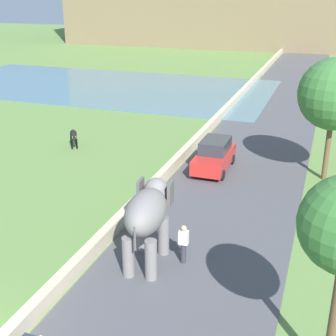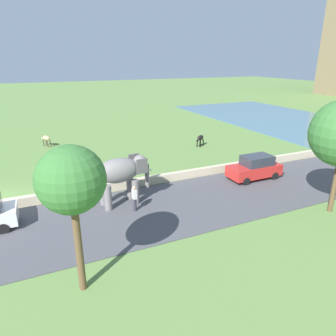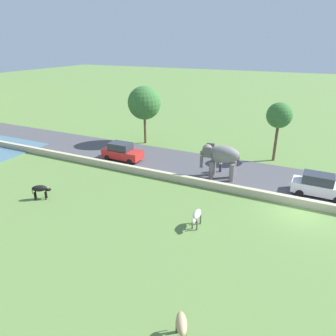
# 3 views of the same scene
# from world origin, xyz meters

# --- Properties ---
(road_surface) EXTENTS (7.00, 120.00, 0.06)m
(road_surface) POSITION_xyz_m (5.00, 20.00, 0.03)
(road_surface) COLOR #4C4C51
(road_surface) RESTS_ON ground
(barrier_wall) EXTENTS (0.40, 110.00, 0.61)m
(barrier_wall) POSITION_xyz_m (1.20, 18.00, 0.31)
(barrier_wall) COLOR beige
(barrier_wall) RESTS_ON ground
(lake) EXTENTS (36.00, 18.00, 0.08)m
(lake) POSITION_xyz_m (-14.00, 36.48, 0.04)
(lake) COLOR slate
(lake) RESTS_ON ground
(elephant) EXTENTS (1.64, 3.53, 2.99)m
(elephant) POSITION_xyz_m (3.40, 6.88, 2.04)
(elephant) COLOR slate
(elephant) RESTS_ON ground
(person_beside_elephant) EXTENTS (0.36, 0.22, 1.63)m
(person_beside_elephant) POSITION_xyz_m (4.69, 7.19, 0.87)
(person_beside_elephant) COLOR #33333D
(person_beside_elephant) RESTS_ON ground
(car_red) EXTENTS (1.80, 4.00, 1.80)m
(car_red) POSITION_xyz_m (3.43, 16.98, 0.90)
(car_red) COLOR red
(car_red) RESTS_ON ground
(cow_black) EXTENTS (1.05, 1.34, 1.15)m
(cow_black) POSITION_xyz_m (-6.19, 17.91, 0.84)
(cow_black) COLOR black
(cow_black) RESTS_ON ground
(tree_near) EXTENTS (3.73, 3.73, 6.56)m
(tree_near) POSITION_xyz_m (9.42, 17.71, 4.68)
(tree_near) COLOR brown
(tree_near) RESTS_ON ground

